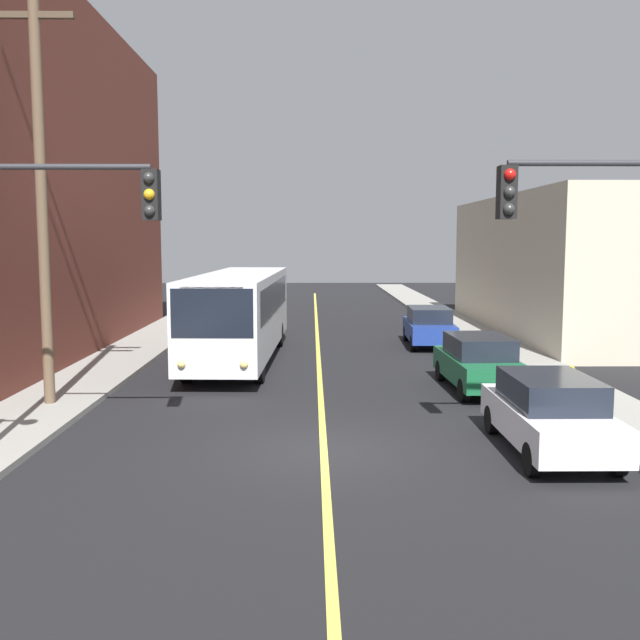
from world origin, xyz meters
The scene contains 13 objects.
ground_plane centered at (0.00, 0.00, 0.00)m, with size 120.00×120.00×0.00m, color black.
sidewalk_left centered at (-7.25, 10.00, 0.07)m, with size 2.50×90.00×0.15m, color gray.
sidewalk_right centered at (7.25, 10.00, 0.07)m, with size 2.50×90.00×0.15m, color gray.
lane_stripe_center centered at (0.00, 15.00, 0.01)m, with size 0.16×60.00×0.01m, color #D8CC4C.
building_right_warehouse centered at (14.49, 19.41, 3.23)m, with size 12.00×18.77×6.45m.
city_bus centered at (-2.86, 11.45, 1.82)m, with size 2.96×12.22×3.20m.
parked_car_white centered at (4.68, -0.19, 0.84)m, with size 1.83×4.40×1.62m.
parked_car_green centered at (4.66, 6.06, 0.84)m, with size 1.94×4.46×1.62m.
parked_car_blue centered at (4.66, 15.03, 0.84)m, with size 1.97×4.47×1.62m.
utility_pole_near centered at (-7.15, 3.90, 6.33)m, with size 2.40×0.28×11.31m.
traffic_signal_left_corner centered at (-5.41, -0.18, 4.30)m, with size 3.75×0.48×6.00m.
traffic_signal_right_corner centered at (5.41, -0.99, 4.30)m, with size 3.75×0.48×6.00m.
fire_hydrant centered at (6.85, 4.59, 0.58)m, with size 0.44×0.26×0.84m.
Camera 1 is at (-0.25, -14.71, 4.40)m, focal length 40.31 mm.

